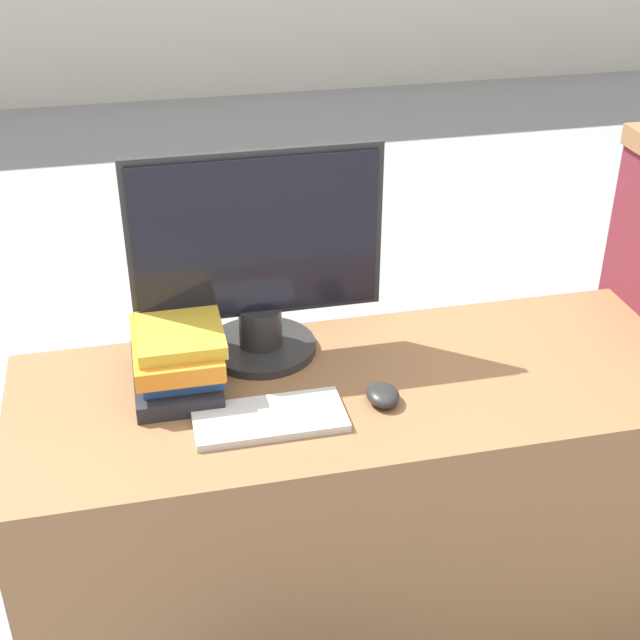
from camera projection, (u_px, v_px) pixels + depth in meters
name	position (u px, v px, depth m)	size (l,w,h in m)	color
desk	(355.00, 518.00, 2.10)	(1.48, 0.56, 0.77)	#8C603D
monitor	(258.00, 260.00, 1.92)	(0.55, 0.25, 0.47)	#282828
keyboard	(269.00, 418.00, 1.79)	(0.31, 0.14, 0.02)	silver
mouse	(383.00, 395.00, 1.84)	(0.07, 0.09, 0.03)	#262626
book_stack	(177.00, 354.00, 1.89)	(0.19, 0.28, 0.14)	#232328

